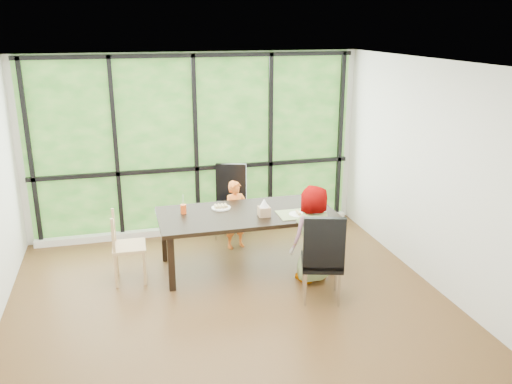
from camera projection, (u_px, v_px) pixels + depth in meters
ground at (228, 297)px, 6.27m from camera, size 5.00×5.00×0.00m
back_wall at (195, 145)px, 7.94m from camera, size 5.00×0.00×5.00m
foliage_backdrop at (196, 145)px, 7.92m from camera, size 4.80×0.02×2.65m
window_mullions at (196, 146)px, 7.88m from camera, size 4.80×0.06×2.65m
window_sill at (199, 228)px, 8.24m from camera, size 4.80×0.12×0.10m
dining_table at (247, 239)px, 6.99m from camera, size 2.32×1.20×0.75m
chair_window_leather at (230, 202)px, 7.92m from camera, size 0.59×0.59×1.08m
chair_interior_leather at (322, 256)px, 6.10m from camera, size 0.57×0.57×1.08m
chair_end_beech at (129, 247)px, 6.58m from camera, size 0.41×0.43×0.90m
child_toddler at (236, 214)px, 7.55m from camera, size 0.41×0.32×0.99m
child_older at (311, 234)px, 6.53m from camera, size 0.69×0.56×1.23m
placemat at (298, 214)px, 6.81m from camera, size 0.51×0.38×0.01m
plate_far at (221, 208)px, 7.02m from camera, size 0.25×0.25×0.02m
plate_near at (298, 214)px, 6.78m from camera, size 0.24×0.24×0.01m
orange_cup at (183, 209)px, 6.83m from camera, size 0.08×0.08×0.12m
green_cup at (320, 209)px, 6.80m from camera, size 0.08×0.08×0.13m
white_mug at (319, 201)px, 7.15m from camera, size 0.09×0.09×0.09m
tissue_box at (264, 211)px, 6.73m from camera, size 0.14×0.14×0.12m
crepe_rolls_far at (221, 206)px, 7.01m from camera, size 0.20×0.12×0.04m
crepe_rolls_near at (298, 213)px, 6.78m from camera, size 0.05×0.12×0.04m
straw_white at (183, 202)px, 6.80m from camera, size 0.01×0.04×0.20m
straw_pink at (320, 202)px, 6.77m from camera, size 0.01×0.04×0.20m
tissue at (264, 203)px, 6.70m from camera, size 0.12×0.12×0.11m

